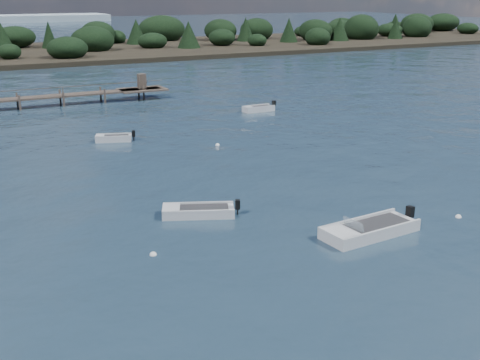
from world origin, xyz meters
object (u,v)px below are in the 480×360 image
tender_far_white (114,139)px  tender_far_grey_b (259,110)px  dinghy_mid_grey (198,213)px  dinghy_mid_white_a (369,231)px

tender_far_white → tender_far_grey_b: bearing=18.3°
dinghy_mid_grey → tender_far_grey_b: bearing=54.3°
dinghy_mid_grey → dinghy_mid_white_a: 8.90m
tender_far_white → tender_far_grey_b: (16.08, 5.31, 0.02)m
dinghy_mid_grey → dinghy_mid_white_a: (6.32, -6.26, 0.02)m
tender_far_grey_b → dinghy_mid_grey: bearing=-125.7°
dinghy_mid_white_a → dinghy_mid_grey: bearing=135.3°
dinghy_mid_grey → tender_far_grey_b: 28.80m
tender_far_white → dinghy_mid_grey: bearing=-92.3°
dinghy_mid_grey → tender_far_grey_b: tender_far_grey_b is taller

